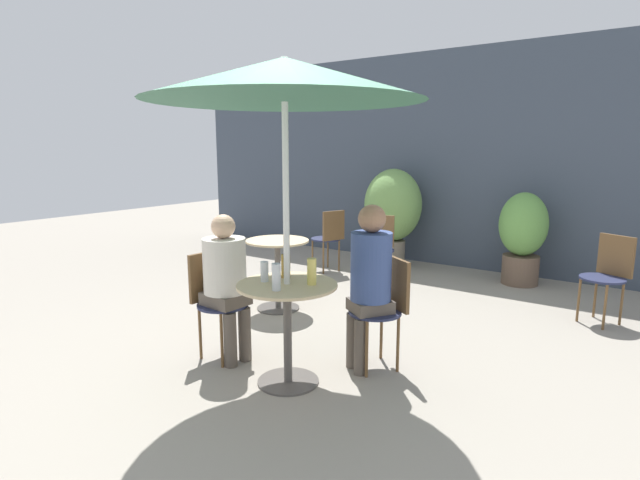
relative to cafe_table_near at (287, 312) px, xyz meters
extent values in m
plane|color=gray|center=(-0.10, 0.03, -0.53)|extent=(20.00, 20.00, 0.00)
cube|color=#3D4756|center=(-0.10, 4.23, 0.97)|extent=(10.00, 0.06, 3.00)
cylinder|color=#514C47|center=(0.00, 0.00, -0.52)|extent=(0.44, 0.44, 0.01)
cylinder|color=#514C47|center=(0.00, 0.00, -0.16)|extent=(0.06, 0.06, 0.70)
cylinder|color=#CCB284|center=(0.00, 0.00, 0.20)|extent=(0.71, 0.71, 0.02)
cylinder|color=#514C47|center=(-1.14, 1.26, -0.52)|extent=(0.44, 0.44, 0.01)
cylinder|color=#514C47|center=(-1.14, 1.26, -0.16)|extent=(0.06, 0.06, 0.70)
cylinder|color=#CCB284|center=(-1.14, 1.26, 0.20)|extent=(0.65, 0.65, 0.02)
cylinder|color=#232847|center=(0.38, 0.58, -0.09)|extent=(0.40, 0.40, 0.02)
cylinder|color=brown|center=(0.56, 0.62, -0.31)|extent=(0.02, 0.02, 0.44)
cylinder|color=brown|center=(0.35, 0.76, -0.31)|extent=(0.02, 0.02, 0.44)
cylinder|color=brown|center=(0.42, 0.40, -0.31)|extent=(0.02, 0.02, 0.44)
cylinder|color=brown|center=(0.20, 0.54, -0.31)|extent=(0.02, 0.02, 0.44)
cube|color=brown|center=(0.48, 0.73, 0.12)|extent=(0.30, 0.21, 0.39)
cylinder|color=#232847|center=(-0.69, 0.04, -0.09)|extent=(0.40, 0.40, 0.02)
cylinder|color=brown|center=(-0.82, 0.18, -0.31)|extent=(0.02, 0.02, 0.44)
cylinder|color=brown|center=(-0.83, -0.08, -0.31)|extent=(0.02, 0.02, 0.44)
cylinder|color=brown|center=(-0.55, 0.16, -0.31)|extent=(0.02, 0.02, 0.44)
cylinder|color=brown|center=(-0.57, -0.10, -0.31)|extent=(0.02, 0.02, 0.44)
cube|color=brown|center=(-0.87, 0.05, 0.12)|extent=(0.05, 0.34, 0.39)
cylinder|color=#232847|center=(-0.73, 2.65, -0.09)|extent=(0.40, 0.40, 0.02)
cylinder|color=brown|center=(-0.64, 2.82, -0.31)|extent=(0.02, 0.02, 0.44)
cylinder|color=brown|center=(-0.89, 2.73, -0.31)|extent=(0.02, 0.02, 0.44)
cylinder|color=brown|center=(-0.56, 2.57, -0.31)|extent=(0.02, 0.02, 0.44)
cylinder|color=brown|center=(-0.81, 2.49, -0.31)|extent=(0.02, 0.02, 0.44)
cube|color=brown|center=(-0.78, 2.82, 0.12)|extent=(0.33, 0.14, 0.39)
cylinder|color=#232847|center=(1.68, 2.69, -0.09)|extent=(0.40, 0.40, 0.02)
cylinder|color=brown|center=(1.85, 2.75, -0.31)|extent=(0.02, 0.02, 0.44)
cylinder|color=brown|center=(1.62, 2.87, -0.31)|extent=(0.02, 0.02, 0.44)
cylinder|color=brown|center=(1.74, 2.52, -0.31)|extent=(0.02, 0.02, 0.44)
cylinder|color=brown|center=(1.50, 2.63, -0.31)|extent=(0.02, 0.02, 0.44)
cube|color=brown|center=(1.76, 2.85, 0.12)|extent=(0.32, 0.18, 0.39)
cylinder|color=#232847|center=(-1.67, 2.92, -0.09)|extent=(0.40, 0.40, 0.02)
cylinder|color=brown|center=(-1.59, 2.75, -0.31)|extent=(0.02, 0.02, 0.44)
cylinder|color=brown|center=(-1.50, 2.99, -0.31)|extent=(0.02, 0.02, 0.44)
cylinder|color=brown|center=(-1.84, 2.84, -0.31)|extent=(0.02, 0.02, 0.44)
cylinder|color=brown|center=(-1.75, 3.08, -0.31)|extent=(0.02, 0.02, 0.44)
cube|color=brown|center=(-1.50, 2.85, 0.12)|extent=(0.15, 0.33, 0.39)
cylinder|color=brown|center=(0.24, 0.49, -0.31)|extent=(0.09, 0.09, 0.43)
cylinder|color=brown|center=(0.36, 0.41, -0.31)|extent=(0.09, 0.09, 0.43)
cube|color=brown|center=(0.36, 0.55, -0.03)|extent=(0.38, 0.39, 0.09)
cylinder|color=#384C84|center=(0.36, 0.55, 0.27)|extent=(0.31, 0.31, 0.51)
sphere|color=#9E7051|center=(0.36, 0.55, 0.63)|extent=(0.21, 0.21, 0.21)
cylinder|color=brown|center=(-0.53, -0.04, -0.31)|extent=(0.10, 0.10, 0.43)
cylinder|color=brown|center=(-0.52, 0.11, -0.31)|extent=(0.10, 0.10, 0.43)
cube|color=brown|center=(-0.65, 0.04, -0.03)|extent=(0.33, 0.30, 0.10)
cylinder|color=beige|center=(-0.65, 0.04, 0.24)|extent=(0.33, 0.33, 0.43)
sphere|color=#DBAD89|center=(-0.65, 0.04, 0.55)|extent=(0.19, 0.19, 0.19)
cylinder|color=silver|center=(0.05, -0.17, 0.30)|extent=(0.06, 0.06, 0.18)
cylinder|color=#DBC65B|center=(0.15, 0.09, 0.30)|extent=(0.07, 0.07, 0.18)
cylinder|color=#B28433|center=(-0.12, 0.13, 0.29)|extent=(0.07, 0.07, 0.17)
cylinder|color=silver|center=(-0.17, -0.04, 0.28)|extent=(0.06, 0.06, 0.14)
cylinder|color=slate|center=(-1.08, 3.74, -0.35)|extent=(0.38, 0.38, 0.36)
ellipsoid|color=#709E51|center=(-1.08, 3.74, 0.34)|extent=(0.81, 0.81, 1.02)
cylinder|color=brown|center=(0.69, 3.74, -0.35)|extent=(0.44, 0.44, 0.36)
ellipsoid|color=#609947|center=(0.69, 3.74, 0.22)|extent=(0.57, 0.57, 0.78)
cylinder|color=silver|center=(0.00, 0.00, 0.59)|extent=(0.04, 0.04, 2.25)
cone|color=#33664C|center=(0.00, 0.00, 1.57)|extent=(1.84, 1.84, 0.28)
camera|label=1|loc=(2.12, -2.62, 1.14)|focal=28.00mm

